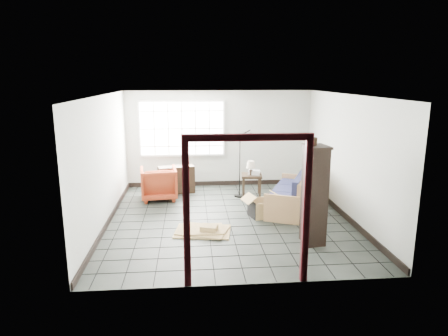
{
  "coord_description": "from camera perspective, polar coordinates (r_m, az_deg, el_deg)",
  "views": [
    {
      "loc": [
        -0.77,
        -7.99,
        2.94
      ],
      "look_at": [
        -0.07,
        0.3,
        1.04
      ],
      "focal_mm": 32.0,
      "sensor_mm": 36.0,
      "label": 1
    }
  ],
  "objects": [
    {
      "name": "pot",
      "position": [
        7.08,
        12.49,
        3.75
      ],
      "size": [
        0.21,
        0.21,
        0.13
      ],
      "rotation": [
        0.0,
        0.0,
        0.26
      ],
      "color": "black",
      "rests_on": "tall_shelf"
    },
    {
      "name": "tall_shelf",
      "position": [
        7.26,
        12.79,
        -3.7
      ],
      "size": [
        0.43,
        0.53,
        1.79
      ],
      "rotation": [
        0.0,
        0.0,
        0.13
      ],
      "color": "black",
      "rests_on": "ground"
    },
    {
      "name": "window_panel",
      "position": [
        10.77,
        -6.03,
        5.62
      ],
      "size": [
        2.32,
        0.08,
        1.52
      ],
      "color": "silver",
      "rests_on": "ground"
    },
    {
      "name": "floor_lamp",
      "position": [
        9.88,
        3.0,
        0.94
      ],
      "size": [
        0.49,
        0.31,
        1.69
      ],
      "rotation": [
        0.0,
        0.0,
        0.21
      ],
      "color": "black",
      "rests_on": "ground"
    },
    {
      "name": "armchair",
      "position": [
        9.92,
        -9.31,
        -1.95
      ],
      "size": [
        0.93,
        0.89,
        0.87
      ],
      "primitive_type": "imported",
      "rotation": [
        0.0,
        0.0,
        3.26
      ],
      "color": "maroon",
      "rests_on": "ground"
    },
    {
      "name": "cardboard_pile",
      "position": [
        7.85,
        -2.93,
        -8.85
      ],
      "size": [
        1.16,
        0.96,
        0.15
      ],
      "rotation": [
        0.0,
        0.0,
        -0.2
      ],
      "color": "#987B49",
      "rests_on": "ground"
    },
    {
      "name": "ground",
      "position": [
        8.54,
        0.66,
        -7.29
      ],
      "size": [
        5.5,
        5.5,
        0.0
      ],
      "primitive_type": "plane",
      "color": "black",
      "rests_on": "ground"
    },
    {
      "name": "doorway_trim",
      "position": [
        5.56,
        3.35,
        -3.46
      ],
      "size": [
        1.8,
        0.08,
        2.2
      ],
      "color": "#390C11",
      "rests_on": "ground"
    },
    {
      "name": "projector",
      "position": [
        10.05,
        4.33,
        -0.63
      ],
      "size": [
        0.33,
        0.29,
        0.1
      ],
      "rotation": [
        0.0,
        0.0,
        -0.26
      ],
      "color": "silver",
      "rests_on": "side_table"
    },
    {
      "name": "room_shell",
      "position": [
        8.15,
        0.67,
        3.94
      ],
      "size": [
        5.02,
        5.52,
        2.61
      ],
      "color": "silver",
      "rests_on": "ground"
    },
    {
      "name": "open_box",
      "position": [
        8.7,
        5.61,
        -5.69
      ],
      "size": [
        0.98,
        0.65,
        0.51
      ],
      "rotation": [
        0.0,
        0.0,
        0.26
      ],
      "color": "#987B49",
      "rests_on": "ground"
    },
    {
      "name": "futon_sofa",
      "position": [
        9.19,
        9.75,
        -3.96
      ],
      "size": [
        1.48,
        2.09,
        0.87
      ],
      "rotation": [
        0.0,
        0.0,
        -0.42
      ],
      "color": "#A5834A",
      "rests_on": "ground"
    },
    {
      "name": "console_shelf",
      "position": [
        10.4,
        -6.82,
        -1.65
      ],
      "size": [
        0.97,
        0.56,
        0.71
      ],
      "rotation": [
        0.0,
        0.0,
        0.24
      ],
      "color": "black",
      "rests_on": "ground"
    },
    {
      "name": "table_lamp",
      "position": [
        9.94,
        3.87,
        0.4
      ],
      "size": [
        0.3,
        0.3,
        0.36
      ],
      "rotation": [
        0.0,
        0.0,
        0.4
      ],
      "color": "black",
      "rests_on": "side_table"
    },
    {
      "name": "side_table",
      "position": [
        10.07,
        3.96,
        -1.46
      ],
      "size": [
        0.55,
        0.55,
        0.56
      ],
      "rotation": [
        0.0,
        0.0,
        -0.1
      ],
      "color": "black",
      "rests_on": "ground"
    }
  ]
}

